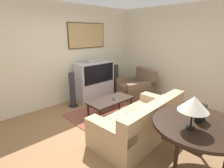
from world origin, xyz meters
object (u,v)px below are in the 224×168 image
object	(u,v)px
table_lamp	(194,104)
speaker_tower_right	(116,80)
armchair	(136,88)
console_table	(198,128)
mantel_clock	(201,113)
coffee_table	(111,101)
speaker_tower_left	(72,91)
couch	(141,123)
tv	(95,80)

from	to	relation	value
table_lamp	speaker_tower_right	distance (m)	3.72
armchair	table_lamp	world-z (taller)	table_lamp
armchair	console_table	size ratio (longest dim) A/B	0.99
armchair	mantel_clock	bearing A→B (deg)	-14.06
armchair	coffee_table	size ratio (longest dim) A/B	1.09
coffee_table	speaker_tower_left	bearing A→B (deg)	107.75
couch	speaker_tower_right	bearing A→B (deg)	-127.46
armchair	couch	bearing A→B (deg)	-28.34
mantel_clock	console_table	bearing A→B (deg)	-167.65
table_lamp	mantel_clock	xyz separation A→B (m)	(0.31, -0.00, -0.23)
console_table	mantel_clock	world-z (taller)	mantel_clock
mantel_clock	speaker_tower_right	world-z (taller)	mantel_clock
mantel_clock	coffee_table	bearing A→B (deg)	84.73
armchair	speaker_tower_right	bearing A→B (deg)	-139.87
tv	console_table	world-z (taller)	tv
coffee_table	mantel_clock	distance (m)	2.14
mantel_clock	speaker_tower_left	xyz separation A→B (m)	(-0.17, 3.20, -0.43)
coffee_table	table_lamp	world-z (taller)	table_lamp
tv	console_table	size ratio (longest dim) A/B	0.98
tv	speaker_tower_right	size ratio (longest dim) A/B	1.28
couch	armchair	bearing A→B (deg)	-142.03
couch	table_lamp	bearing A→B (deg)	68.01
tv	couch	distance (m)	2.33
coffee_table	table_lamp	distance (m)	2.25
couch	armchair	size ratio (longest dim) A/B	1.61
couch	mantel_clock	xyz separation A→B (m)	(-0.04, -1.04, 0.59)
mantel_clock	couch	bearing A→B (deg)	88.03
tv	console_table	bearing A→B (deg)	-102.96
couch	speaker_tower_left	distance (m)	2.17
table_lamp	speaker_tower_right	xyz separation A→B (m)	(1.79, 3.20, -0.66)
mantel_clock	speaker_tower_left	bearing A→B (deg)	93.00
couch	speaker_tower_left	size ratio (longest dim) A/B	2.08
mantel_clock	speaker_tower_left	world-z (taller)	mantel_clock
couch	coffee_table	xyz separation A→B (m)	(0.16, 1.03, 0.09)
tv	console_table	xyz separation A→B (m)	(-0.76, -3.30, 0.12)
coffee_table	table_lamp	bearing A→B (deg)	-103.61
tv	mantel_clock	bearing A→B (deg)	-101.35
armchair	speaker_tower_right	world-z (taller)	speaker_tower_right
table_lamp	speaker_tower_left	distance (m)	3.27
tv	table_lamp	distance (m)	3.45
armchair	mantel_clock	world-z (taller)	mantel_clock
table_lamp	mantel_clock	world-z (taller)	table_lamp
armchair	speaker_tower_right	distance (m)	0.72
console_table	speaker_tower_right	distance (m)	3.60
armchair	speaker_tower_left	distance (m)	2.01
console_table	speaker_tower_right	xyz separation A→B (m)	(1.58, 3.22, -0.25)
coffee_table	mantel_clock	size ratio (longest dim) A/B	4.82
tv	table_lamp	xyz separation A→B (m)	(-0.97, -3.27, 0.53)
coffee_table	speaker_tower_right	xyz separation A→B (m)	(1.29, 1.12, 0.07)
mantel_clock	armchair	bearing A→B (deg)	55.84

